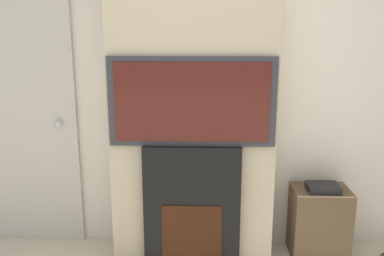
{
  "coord_description": "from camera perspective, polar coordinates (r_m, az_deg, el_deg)",
  "views": [
    {
      "loc": [
        0.09,
        -1.22,
        1.74
      ],
      "look_at": [
        0.0,
        1.62,
        1.04
      ],
      "focal_mm": 40.0,
      "sensor_mm": 36.0,
      "label": 1
    }
  ],
  "objects": [
    {
      "name": "wall_back",
      "position": [
        3.27,
        0.23,
        7.01
      ],
      "size": [
        6.0,
        0.06,
        2.7
      ],
      "color": "silver",
      "rests_on": "ground_plane"
    },
    {
      "name": "entry_door",
      "position": [
        3.58,
        -22.04,
        1.33
      ],
      "size": [
        0.9,
        0.09,
        2.05
      ],
      "color": "#BCB7AD",
      "rests_on": "ground_plane"
    },
    {
      "name": "television",
      "position": [
        2.89,
        -0.0,
        3.52
      ],
      "size": [
        1.13,
        0.07,
        0.61
      ],
      "color": "#2D2D33",
      "rests_on": "fireplace"
    },
    {
      "name": "fireplace",
      "position": [
        3.12,
        -0.0,
        -10.48
      ],
      "size": [
        0.69,
        0.15,
        0.92
      ],
      "color": "black",
      "rests_on": "ground_plane"
    },
    {
      "name": "chimney_breast",
      "position": [
        3.06,
        0.11,
        6.52
      ],
      "size": [
        1.16,
        0.38,
        2.7
      ],
      "color": "#BCAD8E",
      "rests_on": "ground_plane"
    },
    {
      "name": "media_stand",
      "position": [
        3.45,
        16.58,
        -11.83
      ],
      "size": [
        0.42,
        0.32,
        0.59
      ],
      "color": "brown",
      "rests_on": "ground_plane"
    }
  ]
}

